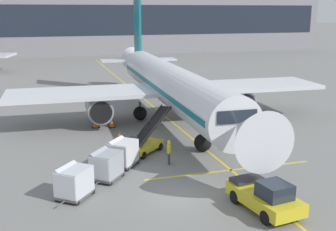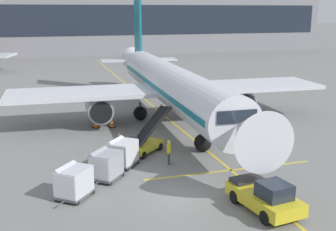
{
  "view_description": "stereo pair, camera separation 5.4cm",
  "coord_description": "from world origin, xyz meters",
  "px_view_note": "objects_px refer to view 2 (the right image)",
  "views": [
    {
      "loc": [
        -7.17,
        -21.62,
        10.5
      ],
      "look_at": [
        1.75,
        7.8,
        2.9
      ],
      "focal_mm": 45.67,
      "sensor_mm": 36.0,
      "label": 1
    },
    {
      "loc": [
        -7.12,
        -21.64,
        10.5
      ],
      "look_at": [
        1.75,
        7.8,
        2.9
      ],
      "focal_mm": 45.67,
      "sensor_mm": 36.0,
      "label": 2
    }
  ],
  "objects_px": {
    "baggage_cart_third": "(73,181)",
    "baggage_cart_lead": "(122,152)",
    "belt_loader": "(145,141)",
    "pushback_tug": "(265,196)",
    "ground_crew_by_carts": "(169,151)",
    "ground_crew_by_loader": "(124,155)",
    "baggage_cart_second": "(106,164)",
    "safety_cone_wingtip": "(112,124)",
    "safety_cone_engine_keepout": "(120,136)",
    "safety_cone_nose_mark": "(96,123)",
    "parked_airplane": "(170,84)"
  },
  "relations": [
    {
      "from": "ground_crew_by_carts",
      "to": "safety_cone_wingtip",
      "type": "relative_size",
      "value": 2.59
    },
    {
      "from": "baggage_cart_third",
      "to": "pushback_tug",
      "type": "distance_m",
      "value": 10.77
    },
    {
      "from": "pushback_tug",
      "to": "ground_crew_by_carts",
      "type": "relative_size",
      "value": 2.68
    },
    {
      "from": "belt_loader",
      "to": "baggage_cart_third",
      "type": "xyz_separation_m",
      "value": [
        -5.89,
        -6.78,
        0.13
      ]
    },
    {
      "from": "baggage_cart_third",
      "to": "baggage_cart_second",
      "type": "bearing_deg",
      "value": 45.04
    },
    {
      "from": "belt_loader",
      "to": "baggage_cart_third",
      "type": "relative_size",
      "value": 1.79
    },
    {
      "from": "baggage_cart_lead",
      "to": "ground_crew_by_carts",
      "type": "relative_size",
      "value": 1.51
    },
    {
      "from": "ground_crew_by_loader",
      "to": "ground_crew_by_carts",
      "type": "distance_m",
      "value": 3.19
    },
    {
      "from": "safety_cone_wingtip",
      "to": "baggage_cart_third",
      "type": "bearing_deg",
      "value": -107.72
    },
    {
      "from": "safety_cone_engine_keepout",
      "to": "belt_loader",
      "type": "bearing_deg",
      "value": -70.79
    },
    {
      "from": "pushback_tug",
      "to": "belt_loader",
      "type": "bearing_deg",
      "value": 108.46
    },
    {
      "from": "pushback_tug",
      "to": "safety_cone_wingtip",
      "type": "bearing_deg",
      "value": 104.78
    },
    {
      "from": "pushback_tug",
      "to": "ground_crew_by_loader",
      "type": "height_order",
      "value": "pushback_tug"
    },
    {
      "from": "baggage_cart_third",
      "to": "pushback_tug",
      "type": "bearing_deg",
      "value": -25.61
    },
    {
      "from": "ground_crew_by_loader",
      "to": "safety_cone_engine_keepout",
      "type": "relative_size",
      "value": 2.67
    },
    {
      "from": "parked_airplane",
      "to": "safety_cone_nose_mark",
      "type": "distance_m",
      "value": 7.94
    },
    {
      "from": "belt_loader",
      "to": "safety_cone_wingtip",
      "type": "height_order",
      "value": "belt_loader"
    },
    {
      "from": "safety_cone_engine_keepout",
      "to": "safety_cone_nose_mark",
      "type": "height_order",
      "value": "safety_cone_nose_mark"
    },
    {
      "from": "pushback_tug",
      "to": "ground_crew_by_carts",
      "type": "distance_m",
      "value": 8.82
    },
    {
      "from": "safety_cone_wingtip",
      "to": "safety_cone_nose_mark",
      "type": "relative_size",
      "value": 0.86
    },
    {
      "from": "ground_crew_by_loader",
      "to": "safety_cone_engine_keepout",
      "type": "bearing_deg",
      "value": 82.05
    },
    {
      "from": "safety_cone_engine_keepout",
      "to": "safety_cone_wingtip",
      "type": "xyz_separation_m",
      "value": [
        0.04,
        4.07,
        0.01
      ]
    },
    {
      "from": "pushback_tug",
      "to": "safety_cone_engine_keepout",
      "type": "distance_m",
      "value": 15.96
    },
    {
      "from": "pushback_tug",
      "to": "ground_crew_by_loader",
      "type": "distance_m",
      "value": 10.27
    },
    {
      "from": "baggage_cart_lead",
      "to": "baggage_cart_second",
      "type": "height_order",
      "value": "same"
    },
    {
      "from": "belt_loader",
      "to": "pushback_tug",
      "type": "xyz_separation_m",
      "value": [
        3.82,
        -11.43,
        -0.04
      ]
    },
    {
      "from": "baggage_cart_lead",
      "to": "baggage_cart_third",
      "type": "bearing_deg",
      "value": -130.72
    },
    {
      "from": "baggage_cart_second",
      "to": "safety_cone_wingtip",
      "type": "height_order",
      "value": "baggage_cart_second"
    },
    {
      "from": "belt_loader",
      "to": "safety_cone_engine_keepout",
      "type": "relative_size",
      "value": 7.19
    },
    {
      "from": "parked_airplane",
      "to": "safety_cone_engine_keepout",
      "type": "distance_m",
      "value": 8.37
    },
    {
      "from": "safety_cone_engine_keepout",
      "to": "pushback_tug",
      "type": "bearing_deg",
      "value": -71.36
    },
    {
      "from": "belt_loader",
      "to": "ground_crew_by_carts",
      "type": "relative_size",
      "value": 2.69
    },
    {
      "from": "ground_crew_by_loader",
      "to": "ground_crew_by_carts",
      "type": "height_order",
      "value": "same"
    },
    {
      "from": "baggage_cart_lead",
      "to": "safety_cone_wingtip",
      "type": "height_order",
      "value": "baggage_cart_lead"
    },
    {
      "from": "baggage_cart_third",
      "to": "baggage_cart_lead",
      "type": "bearing_deg",
      "value": 49.28
    },
    {
      "from": "baggage_cart_second",
      "to": "baggage_cart_third",
      "type": "distance_m",
      "value": 3.11
    },
    {
      "from": "baggage_cart_third",
      "to": "safety_cone_wingtip",
      "type": "relative_size",
      "value": 3.91
    },
    {
      "from": "baggage_cart_second",
      "to": "safety_cone_wingtip",
      "type": "bearing_deg",
      "value": 78.78
    },
    {
      "from": "safety_cone_nose_mark",
      "to": "safety_cone_engine_keepout",
      "type": "bearing_deg",
      "value": -72.72
    },
    {
      "from": "safety_cone_engine_keepout",
      "to": "safety_cone_wingtip",
      "type": "bearing_deg",
      "value": 89.47
    },
    {
      "from": "baggage_cart_third",
      "to": "safety_cone_wingtip",
      "type": "height_order",
      "value": "baggage_cart_third"
    },
    {
      "from": "safety_cone_wingtip",
      "to": "belt_loader",
      "type": "bearing_deg",
      "value": -80.87
    },
    {
      "from": "baggage_cart_lead",
      "to": "ground_crew_by_carts",
      "type": "xyz_separation_m",
      "value": [
        3.17,
        -0.58,
        -0.0
      ]
    },
    {
      "from": "baggage_cart_third",
      "to": "pushback_tug",
      "type": "relative_size",
      "value": 0.56
    },
    {
      "from": "baggage_cart_lead",
      "to": "ground_crew_by_carts",
      "type": "distance_m",
      "value": 3.22
    },
    {
      "from": "parked_airplane",
      "to": "baggage_cart_third",
      "type": "bearing_deg",
      "value": -124.17
    },
    {
      "from": "pushback_tug",
      "to": "safety_cone_wingtip",
      "type": "height_order",
      "value": "pushback_tug"
    },
    {
      "from": "safety_cone_engine_keepout",
      "to": "baggage_cart_third",
      "type": "bearing_deg",
      "value": -113.76
    },
    {
      "from": "belt_loader",
      "to": "baggage_cart_second",
      "type": "height_order",
      "value": "belt_loader"
    },
    {
      "from": "baggage_cart_second",
      "to": "safety_cone_nose_mark",
      "type": "relative_size",
      "value": 3.35
    }
  ]
}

